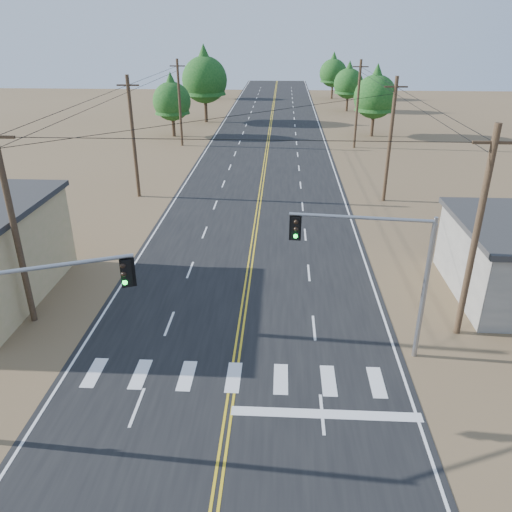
{
  "coord_description": "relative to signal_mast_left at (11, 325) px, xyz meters",
  "views": [
    {
      "loc": [
        1.85,
        -8.88,
        13.59
      ],
      "look_at": [
        0.7,
        12.75,
        3.5
      ],
      "focal_mm": 35.0,
      "sensor_mm": 36.0,
      "label": 1
    }
  ],
  "objects": [
    {
      "name": "utility_pole_right_far",
      "position": [
        17.5,
        47.35,
        0.57
      ],
      "size": [
        1.8,
        0.3,
        10.0
      ],
      "color": "#4C3826",
      "rests_on": "ground"
    },
    {
      "name": "utility_pole_left_mid",
      "position": [
        -3.5,
        27.35,
        0.57
      ],
      "size": [
        1.8,
        0.3,
        10.0
      ],
      "color": "#4C3826",
      "rests_on": "ground"
    },
    {
      "name": "tree_right_mid",
      "position": [
        19.69,
        75.43,
        0.47
      ],
      "size": [
        4.91,
        4.91,
        8.19
      ],
      "color": "#3F2D1E",
      "rests_on": "ground"
    },
    {
      "name": "tree_left_near",
      "position": [
        -5.64,
        52.88,
        0.45
      ],
      "size": [
        4.9,
        4.9,
        8.17
      ],
      "color": "#3F2D1E",
      "rests_on": "ground"
    },
    {
      "name": "signal_mast_left",
      "position": [
        0.0,
        0.0,
        0.0
      ],
      "size": [
        5.65,
        2.39,
        6.66
      ],
      "rotation": [
        0.0,
        0.0,
        0.38
      ],
      "color": "gray",
      "rests_on": "ground"
    },
    {
      "name": "utility_pole_right_near",
      "position": [
        17.5,
        7.35,
        0.57
      ],
      "size": [
        1.8,
        0.3,
        10.0
      ],
      "color": "#4C3826",
      "rests_on": "ground"
    },
    {
      "name": "utility_pole_left_near",
      "position": [
        -3.5,
        7.35,
        0.57
      ],
      "size": [
        1.8,
        0.3,
        10.0
      ],
      "color": "#4C3826",
      "rests_on": "ground"
    },
    {
      "name": "utility_pole_left_far",
      "position": [
        -3.5,
        47.35,
        0.57
      ],
      "size": [
        1.8,
        0.3,
        10.0
      ],
      "color": "#4C3826",
      "rests_on": "ground"
    },
    {
      "name": "signal_mast_right",
      "position": [
        13.28,
        5.52,
        -0.01
      ],
      "size": [
        5.92,
        0.81,
        6.65
      ],
      "rotation": [
        0.0,
        0.0,
        -0.1
      ],
      "color": "gray",
      "rests_on": "ground"
    },
    {
      "name": "tree_right_near",
      "position": [
        20.68,
        54.35,
        1.07
      ],
      "size": [
        5.5,
        5.5,
        9.17
      ],
      "color": "#3F2D1E",
      "rests_on": "ground"
    },
    {
      "name": "road",
      "position": [
        7.0,
        25.35,
        -4.53
      ],
      "size": [
        15.0,
        200.0,
        0.02
      ],
      "primitive_type": "cube",
      "color": "black",
      "rests_on": "ground"
    },
    {
      "name": "tree_left_mid",
      "position": [
        -2.88,
        63.73,
        2.25
      ],
      "size": [
        6.67,
        6.67,
        11.11
      ],
      "color": "#3F2D1E",
      "rests_on": "ground"
    },
    {
      "name": "tree_right_far",
      "position": [
        18.46,
        91.14,
        0.86
      ],
      "size": [
        5.3,
        5.3,
        8.84
      ],
      "color": "#3F2D1E",
      "rests_on": "ground"
    },
    {
      "name": "tree_left_far",
      "position": [
        -4.67,
        89.9,
        -0.33
      ],
      "size": [
        4.13,
        4.13,
        6.89
      ],
      "color": "#3F2D1E",
      "rests_on": "ground"
    },
    {
      "name": "utility_pole_right_mid",
      "position": [
        17.5,
        27.35,
        0.57
      ],
      "size": [
        1.8,
        0.3,
        10.0
      ],
      "color": "#4C3826",
      "rests_on": "ground"
    }
  ]
}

